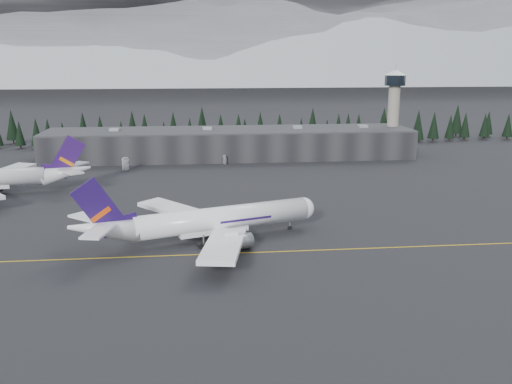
{
  "coord_description": "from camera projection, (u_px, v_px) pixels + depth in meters",
  "views": [
    {
      "loc": [
        -15.89,
        -125.01,
        43.7
      ],
      "look_at": [
        0.0,
        20.0,
        9.0
      ],
      "focal_mm": 40.0,
      "sensor_mm": 36.0,
      "label": 1
    }
  ],
  "objects": [
    {
      "name": "gse_vehicle_a",
      "position": [
        125.0,
        169.0,
        223.71
      ],
      "size": [
        4.37,
        6.07,
        1.53
      ],
      "primitive_type": "imported",
      "rotation": [
        0.0,
        0.0,
        0.37
      ],
      "color": "white",
      "rests_on": "ground"
    },
    {
      "name": "ground",
      "position": [
        265.0,
        249.0,
        132.69
      ],
      "size": [
        1400.0,
        1400.0,
        0.0
      ],
      "primitive_type": "plane",
      "color": "black",
      "rests_on": "ground"
    },
    {
      "name": "treeline",
      "position": [
        225.0,
        130.0,
        287.62
      ],
      "size": [
        360.0,
        20.0,
        15.0
      ],
      "primitive_type": "cube",
      "color": "black",
      "rests_on": "ground"
    },
    {
      "name": "gse_vehicle_b",
      "position": [
        225.0,
        163.0,
        237.45
      ],
      "size": [
        4.29,
        3.62,
        1.39
      ],
      "primitive_type": "imported",
      "rotation": [
        0.0,
        0.0,
        -0.98
      ],
      "color": "#BABABC",
      "rests_on": "ground"
    },
    {
      "name": "terminal",
      "position": [
        230.0,
        143.0,
        252.11
      ],
      "size": [
        160.0,
        30.0,
        12.6
      ],
      "color": "black",
      "rests_on": "ground"
    },
    {
      "name": "mountain_ridge",
      "position": [
        201.0,
        80.0,
        1099.76
      ],
      "size": [
        4400.0,
        900.0,
        420.0
      ],
      "primitive_type": null,
      "color": "white",
      "rests_on": "ground"
    },
    {
      "name": "jet_main",
      "position": [
        202.0,
        221.0,
        137.01
      ],
      "size": [
        60.41,
        54.45,
        18.24
      ],
      "rotation": [
        0.0,
        0.0,
        0.32
      ],
      "color": "white",
      "rests_on": "ground"
    },
    {
      "name": "control_tower",
      "position": [
        394.0,
        103.0,
        259.0
      ],
      "size": [
        10.0,
        10.0,
        37.7
      ],
      "color": "gray",
      "rests_on": "ground"
    },
    {
      "name": "taxiline",
      "position": [
        266.0,
        252.0,
        130.75
      ],
      "size": [
        400.0,
        0.4,
        0.02
      ],
      "primitive_type": "cube",
      "color": "gold",
      "rests_on": "ground"
    }
  ]
}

